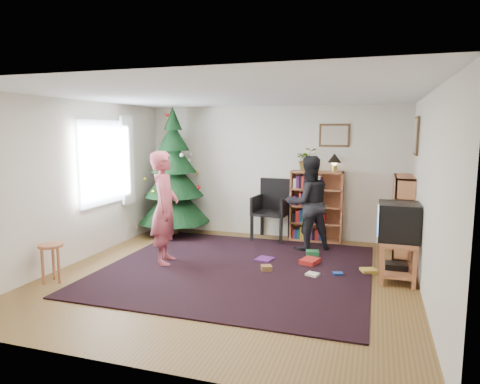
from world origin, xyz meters
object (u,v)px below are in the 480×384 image
(potted_plant, at_px, (307,159))
(bookshelf_right, at_px, (402,214))
(crt_tv, at_px, (398,221))
(person_standing, at_px, (165,208))
(person_by_chair, at_px, (308,203))
(bookshelf_back, at_px, (316,206))
(armchair, at_px, (273,206))
(picture_right, at_px, (416,136))
(picture_back, at_px, (334,135))
(christmas_tree, at_px, (174,183))
(table_lamp, at_px, (334,159))
(tv_stand, at_px, (397,256))
(stool, at_px, (51,253))

(potted_plant, bearing_deg, bookshelf_right, -13.73)
(bookshelf_right, relative_size, crt_tv, 2.23)
(bookshelf_right, height_order, crt_tv, bookshelf_right)
(person_standing, xyz_separation_m, potted_plant, (1.83, 2.07, 0.65))
(bookshelf_right, distance_m, person_by_chair, 1.55)
(bookshelf_back, bearing_deg, bookshelf_right, -15.52)
(armchair, distance_m, person_by_chair, 0.99)
(picture_right, bearing_deg, person_by_chair, -177.69)
(picture_back, height_order, potted_plant, picture_back)
(christmas_tree, height_order, table_lamp, christmas_tree)
(bookshelf_back, distance_m, bookshelf_right, 1.52)
(tv_stand, bearing_deg, person_by_chair, 142.41)
(stool, xyz_separation_m, person_standing, (1.05, 1.26, 0.45))
(bookshelf_right, relative_size, potted_plant, 3.06)
(crt_tv, xyz_separation_m, person_standing, (-3.37, -0.34, 0.06))
(bookshelf_back, height_order, person_standing, person_standing)
(bookshelf_back, relative_size, person_by_chair, 0.80)
(potted_plant, bearing_deg, tv_stand, -48.29)
(bookshelf_back, height_order, armchair, bookshelf_back)
(christmas_tree, relative_size, armchair, 2.20)
(bookshelf_back, height_order, potted_plant, potted_plant)
(picture_back, relative_size, person_standing, 0.32)
(bookshelf_back, height_order, person_by_chair, person_by_chair)
(crt_tv, bearing_deg, christmas_tree, 161.42)
(person_by_chair, bearing_deg, picture_right, 151.78)
(bookshelf_back, height_order, tv_stand, bookshelf_back)
(stool, relative_size, person_standing, 0.31)
(picture_back, distance_m, person_by_chair, 1.43)
(stool, bearing_deg, bookshelf_back, 47.30)
(person_standing, bearing_deg, bookshelf_right, -80.93)
(bookshelf_back, relative_size, table_lamp, 3.92)
(crt_tv, xyz_separation_m, person_by_chair, (-1.40, 1.08, 0.00))
(christmas_tree, relative_size, person_by_chair, 1.54)
(crt_tv, bearing_deg, picture_back, 119.72)
(tv_stand, bearing_deg, potted_plant, 131.71)
(tv_stand, height_order, person_standing, person_standing)
(christmas_tree, height_order, tv_stand, christmas_tree)
(picture_back, bearing_deg, stool, -134.02)
(picture_back, height_order, tv_stand, picture_back)
(crt_tv, bearing_deg, person_standing, -174.24)
(picture_right, relative_size, table_lamp, 1.81)
(picture_right, bearing_deg, stool, -149.61)
(table_lamp, bearing_deg, person_standing, -138.28)
(christmas_tree, distance_m, tv_stand, 4.34)
(christmas_tree, xyz_separation_m, tv_stand, (4.05, -1.36, -0.72))
(tv_stand, bearing_deg, bookshelf_back, 127.81)
(bookshelf_back, relative_size, stool, 2.45)
(picture_back, relative_size, bookshelf_back, 0.42)
(armchair, distance_m, potted_plant, 1.09)
(christmas_tree, relative_size, person_standing, 1.44)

